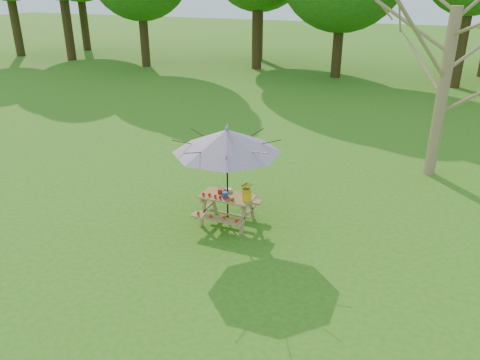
% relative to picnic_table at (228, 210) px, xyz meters
% --- Properties ---
extents(ground, '(120.00, 120.00, 0.00)m').
position_rel_picnic_table_xyz_m(ground, '(-0.66, -4.76, -0.33)').
color(ground, '#2C7516').
rests_on(ground, ground).
extents(picnic_table, '(1.20, 1.32, 0.67)m').
position_rel_picnic_table_xyz_m(picnic_table, '(0.00, 0.00, 0.00)').
color(picnic_table, '#A57C4A').
rests_on(picnic_table, ground).
extents(patio_umbrella, '(3.04, 3.04, 2.27)m').
position_rel_picnic_table_xyz_m(patio_umbrella, '(0.00, 0.00, 1.62)').
color(patio_umbrella, black).
rests_on(patio_umbrella, ground).
extents(produce_bins, '(0.30, 0.45, 0.13)m').
position_rel_picnic_table_xyz_m(produce_bins, '(-0.08, 0.03, 0.40)').
color(produce_bins, '#B2170E').
rests_on(produce_bins, picnic_table).
extents(tomatoes_row, '(0.77, 0.13, 0.07)m').
position_rel_picnic_table_xyz_m(tomatoes_row, '(-0.15, -0.18, 0.38)').
color(tomatoes_row, red).
rests_on(tomatoes_row, picnic_table).
extents(flower_bucket, '(0.34, 0.32, 0.45)m').
position_rel_picnic_table_xyz_m(flower_bucket, '(0.48, -0.04, 0.58)').
color(flower_bucket, yellow).
rests_on(flower_bucket, picnic_table).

